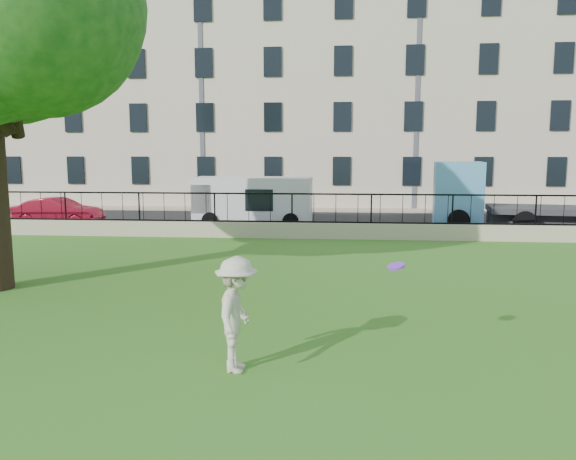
# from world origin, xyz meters

# --- Properties ---
(ground) EXTENTS (120.00, 120.00, 0.00)m
(ground) POSITION_xyz_m (0.00, 0.00, 0.00)
(ground) COLOR #336618
(ground) RESTS_ON ground
(retaining_wall) EXTENTS (50.00, 0.40, 0.60)m
(retaining_wall) POSITION_xyz_m (0.00, 12.00, 0.30)
(retaining_wall) COLOR tan
(retaining_wall) RESTS_ON ground
(iron_railing) EXTENTS (50.00, 0.05, 1.13)m
(iron_railing) POSITION_xyz_m (0.00, 12.00, 1.15)
(iron_railing) COLOR black
(iron_railing) RESTS_ON retaining_wall
(street) EXTENTS (60.00, 9.00, 0.01)m
(street) POSITION_xyz_m (0.00, 16.70, 0.01)
(street) COLOR black
(street) RESTS_ON ground
(sidewalk) EXTENTS (60.00, 1.40, 0.12)m
(sidewalk) POSITION_xyz_m (0.00, 21.90, 0.06)
(sidewalk) COLOR tan
(sidewalk) RESTS_ON ground
(building_row) EXTENTS (56.40, 10.40, 13.80)m
(building_row) POSITION_xyz_m (0.00, 27.57, 6.92)
(building_row) COLOR beige
(building_row) RESTS_ON ground
(man) EXTENTS (0.68, 1.15, 1.76)m
(man) POSITION_xyz_m (0.23, -1.15, 0.88)
(man) COLOR beige
(man) RESTS_ON ground
(frisbee) EXTENTS (0.35, 0.35, 0.12)m
(frisbee) POSITION_xyz_m (2.63, -0.72, 1.57)
(frisbee) COLOR purple
(red_sedan) EXTENTS (3.84, 1.41, 1.26)m
(red_sedan) POSITION_xyz_m (-10.58, 14.45, 0.63)
(red_sedan) COLOR maroon
(red_sedan) RESTS_ON street
(white_van) EXTENTS (5.16, 2.03, 2.16)m
(white_van) POSITION_xyz_m (-2.00, 15.40, 1.08)
(white_van) COLOR silver
(white_van) RESTS_ON street
(blue_truck) EXTENTS (7.06, 3.27, 2.85)m
(blue_truck) POSITION_xyz_m (9.32, 15.40, 1.43)
(blue_truck) COLOR #5292C0
(blue_truck) RESTS_ON street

